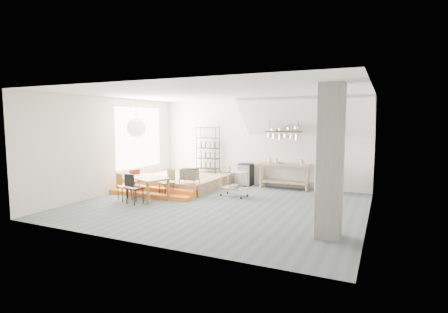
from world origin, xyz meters
The scene contains 26 objects.
floor centered at (0.00, 0.00, 0.00)m, with size 8.00×8.00×0.00m, color #535E60.
wall_back centered at (0.00, 3.50, 1.60)m, with size 8.00×0.04×3.20m, color silver.
wall_left centered at (-4.00, 0.00, 1.60)m, with size 0.04×7.00×3.20m, color silver.
wall_right centered at (4.00, 0.00, 1.60)m, with size 0.04×7.00×3.20m, color silver.
ceiling centered at (0.00, 0.00, 3.20)m, with size 8.00×7.00×0.02m, color white.
slope_ceiling centered at (1.80, 2.90, 2.55)m, with size 4.40×1.80×0.15m, color white.
window_pane centered at (-3.98, 1.50, 1.80)m, with size 0.02×2.50×2.20m, color white.
platform centered at (-2.50, 2.00, 0.20)m, with size 3.00×3.00×0.40m, color #906748.
step_lower centered at (-2.50, 0.05, 0.07)m, with size 3.00×0.35×0.13m, color orange.
step_upper centered at (-2.50, 0.40, 0.13)m, with size 3.00×0.35×0.27m, color orange.
concrete_column centered at (3.30, -1.50, 1.60)m, with size 0.50×0.50×3.20m, color slate.
kitchen_counter centered at (1.10, 3.15, 0.63)m, with size 1.80×0.60×0.91m.
stove centered at (2.50, 3.16, 0.48)m, with size 0.60×0.60×1.18m.
pot_rack centered at (1.13, 2.92, 1.98)m, with size 1.20×0.50×1.43m.
wire_shelving centered at (-2.00, 3.20, 1.33)m, with size 0.88×0.38×1.80m.
microwave_shelf centered at (-1.40, 0.75, 0.55)m, with size 0.60×0.40×0.16m.
paper_lantern centered at (-2.91, 0.03, 2.20)m, with size 0.60×0.60×0.60m, color white.
dining_table centered at (-2.36, -0.20, 0.62)m, with size 1.66×1.32×0.69m.
chair_mustard centered at (-2.91, -0.68, 0.50)m, with size 0.51×0.51×0.84m.
chair_black centered at (-2.31, -0.94, 0.54)m, with size 0.49×0.49×0.91m.
chair_olive centered at (-1.94, 0.34, 0.52)m, with size 0.52×0.52×0.88m.
chair_red centered at (-3.18, 0.14, 0.51)m, with size 0.51×0.51×0.85m.
rolling_cart centered at (-0.04, 1.25, 0.53)m, with size 0.88×0.58×0.81m.
mini_fridge centered at (-0.40, 3.20, 0.41)m, with size 0.49×0.49×0.83m, color black.
microwave centered at (-1.40, 0.75, 0.72)m, with size 0.57×0.38×0.31m, color beige.
bowl centered at (0.93, 3.10, 0.94)m, with size 0.23×0.23×0.06m, color silver.
Camera 1 is at (4.32, -8.90, 2.46)m, focal length 28.00 mm.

